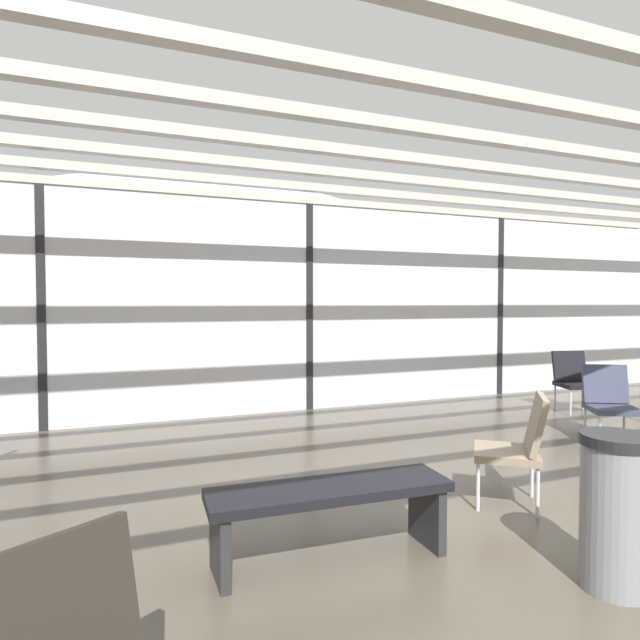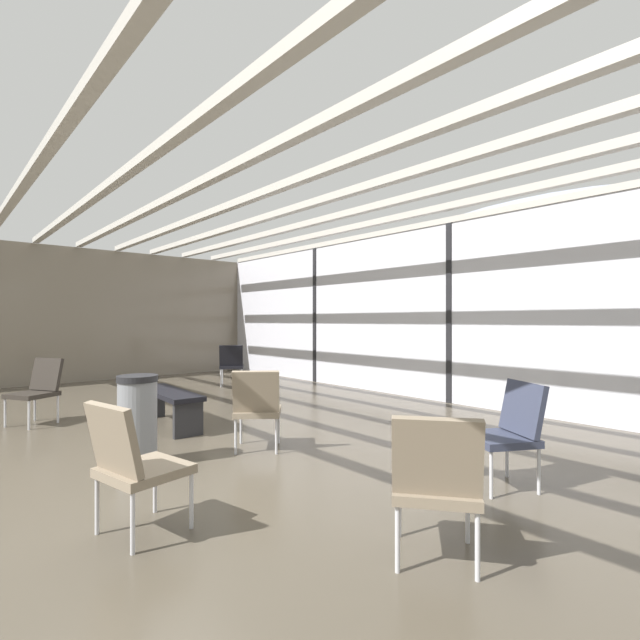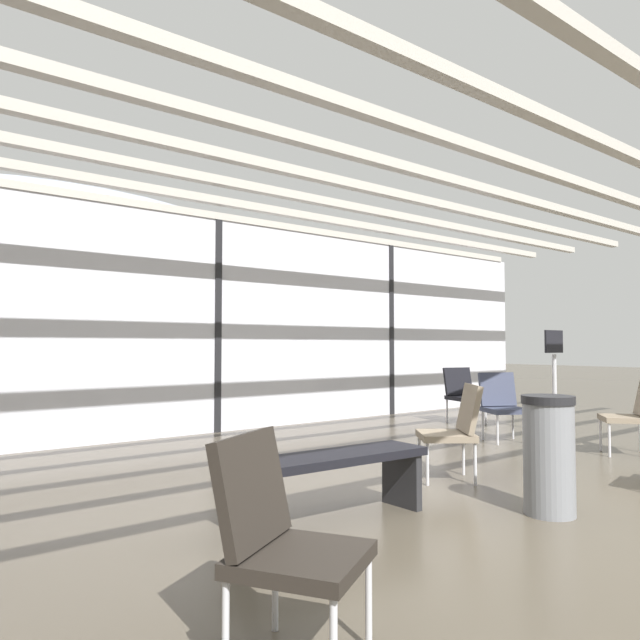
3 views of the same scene
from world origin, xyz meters
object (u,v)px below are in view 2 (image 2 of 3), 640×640
(parked_airplane, at_px, (527,287))
(lounge_chair_0, at_px, (257,404))
(lounge_chair_4, at_px, (231,363))
(trash_bin, at_px, (137,420))
(lounge_chair_2, at_px, (436,478))
(waiting_bench, at_px, (168,399))
(lounge_chair_6, at_px, (132,459))
(lounge_chair_1, at_px, (509,427))
(lounge_chair_5, at_px, (38,387))

(parked_airplane, relative_size, lounge_chair_0, 15.48)
(lounge_chair_4, xyz_separation_m, trash_bin, (4.02, -3.32, -0.06))
(lounge_chair_2, bearing_deg, parked_airplane, -105.99)
(lounge_chair_4, bearing_deg, lounge_chair_0, 96.53)
(parked_airplane, xyz_separation_m, waiting_bench, (-0.46, -9.25, -1.88))
(lounge_chair_6, bearing_deg, lounge_chair_0, -68.84)
(lounge_chair_0, distance_m, lounge_chair_2, 2.60)
(lounge_chair_0, distance_m, lounge_chair_1, 2.47)
(lounge_chair_1, xyz_separation_m, lounge_chair_2, (0.31, -1.49, 0.00))
(lounge_chair_0, distance_m, lounge_chair_5, 3.38)
(trash_bin, bearing_deg, lounge_chair_5, -171.45)
(lounge_chair_0, height_order, lounge_chair_1, same)
(lounge_chair_2, relative_size, trash_bin, 1.01)
(waiting_bench, xyz_separation_m, trash_bin, (1.35, -0.86, 0.07))
(lounge_chair_0, bearing_deg, lounge_chair_2, 118.20)
(lounge_chair_2, bearing_deg, lounge_chair_6, 1.00)
(lounge_chair_1, bearing_deg, lounge_chair_6, -84.09)
(lounge_chair_5, relative_size, waiting_bench, 0.57)
(lounge_chair_1, relative_size, waiting_bench, 0.57)
(lounge_chair_0, bearing_deg, lounge_chair_5, -24.69)
(lounge_chair_6, bearing_deg, lounge_chair_1, -125.52)
(lounge_chair_0, bearing_deg, lounge_chair_6, 71.69)
(lounge_chair_6, bearing_deg, lounge_chair_4, -47.27)
(lounge_chair_4, xyz_separation_m, lounge_chair_6, (5.46, -3.85, 0.00))
(lounge_chair_2, xyz_separation_m, lounge_chair_4, (-6.93, 2.66, 0.00))
(lounge_chair_2, bearing_deg, lounge_chair_0, -48.11)
(lounge_chair_1, distance_m, waiting_bench, 4.16)
(lounge_chair_0, relative_size, lounge_chair_4, 1.00)
(lounge_chair_0, height_order, lounge_chair_4, same)
(waiting_bench, bearing_deg, lounge_chair_1, 21.05)
(lounge_chair_2, xyz_separation_m, lounge_chair_6, (-1.47, -1.19, 0.00))
(lounge_chair_1, height_order, lounge_chair_5, same)
(lounge_chair_0, distance_m, trash_bin, 1.18)
(lounge_chair_5, distance_m, lounge_chair_6, 4.09)
(lounge_chair_2, height_order, lounge_chair_4, same)
(waiting_bench, bearing_deg, lounge_chair_0, 11.75)
(lounge_chair_2, distance_m, waiting_bench, 4.26)
(lounge_chair_6, height_order, trash_bin, lounge_chair_6)
(lounge_chair_4, xyz_separation_m, waiting_bench, (2.67, -2.46, -0.13))
(lounge_chair_2, relative_size, waiting_bench, 0.57)
(lounge_chair_5, bearing_deg, lounge_chair_0, -3.29)
(lounge_chair_0, relative_size, waiting_bench, 0.57)
(lounge_chair_4, height_order, trash_bin, lounge_chair_4)
(lounge_chair_0, distance_m, lounge_chair_6, 1.97)
(parked_airplane, height_order, lounge_chair_0, parked_airplane)
(lounge_chair_4, bearing_deg, trash_bin, 83.62)
(lounge_chair_5, height_order, waiting_bench, lounge_chair_5)
(parked_airplane, bearing_deg, lounge_chair_6, -77.69)
(lounge_chair_0, xyz_separation_m, trash_bin, (-0.36, -1.13, -0.06))
(lounge_chair_0, bearing_deg, parked_airplane, -133.70)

